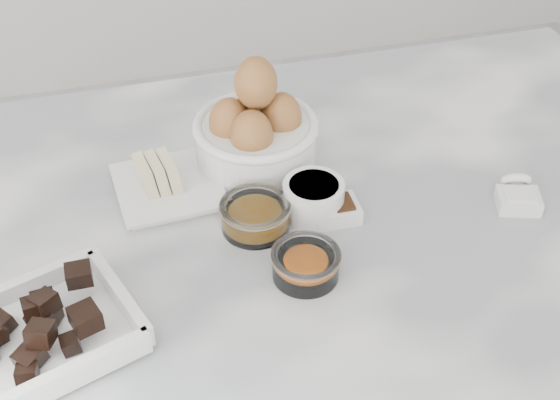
# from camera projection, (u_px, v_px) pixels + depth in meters

# --- Properties ---
(marble_slab) EXTENTS (1.20, 0.80, 0.04)m
(marble_slab) POSITION_uv_depth(u_px,v_px,m) (270.00, 257.00, 0.93)
(marble_slab) COLOR white
(marble_slab) RESTS_ON cabinet
(chocolate_dish) EXTENTS (0.23, 0.20, 0.05)m
(chocolate_dish) POSITION_uv_depth(u_px,v_px,m) (37.00, 333.00, 0.79)
(chocolate_dish) COLOR white
(chocolate_dish) RESTS_ON marble_slab
(butter_plate) EXTENTS (0.14, 0.14, 0.05)m
(butter_plate) POSITION_uv_depth(u_px,v_px,m) (166.00, 182.00, 0.98)
(butter_plate) COLOR white
(butter_plate) RESTS_ON marble_slab
(sugar_ramekin) EXTENTS (0.08, 0.08, 0.04)m
(sugar_ramekin) POSITION_uv_depth(u_px,v_px,m) (313.00, 197.00, 0.95)
(sugar_ramekin) COLOR white
(sugar_ramekin) RESTS_ON marble_slab
(egg_bowl) EXTENTS (0.16, 0.16, 0.16)m
(egg_bowl) POSITION_uv_depth(u_px,v_px,m) (256.00, 131.00, 1.01)
(egg_bowl) COLOR white
(egg_bowl) RESTS_ON marble_slab
(honey_bowl) EXTENTS (0.09, 0.09, 0.04)m
(honey_bowl) POSITION_uv_depth(u_px,v_px,m) (255.00, 215.00, 0.93)
(honey_bowl) COLOR white
(honey_bowl) RESTS_ON marble_slab
(zest_bowl) EXTENTS (0.08, 0.08, 0.03)m
(zest_bowl) POSITION_uv_depth(u_px,v_px,m) (306.00, 263.00, 0.87)
(zest_bowl) COLOR white
(zest_bowl) RESTS_ON marble_slab
(vanilla_spoon) EXTENTS (0.06, 0.07, 0.04)m
(vanilla_spoon) POSITION_uv_depth(u_px,v_px,m) (334.00, 205.00, 0.95)
(vanilla_spoon) COLOR white
(vanilla_spoon) RESTS_ON marble_slab
(salt_spoon) EXTENTS (0.06, 0.07, 0.04)m
(salt_spoon) POSITION_uv_depth(u_px,v_px,m) (518.00, 195.00, 0.97)
(salt_spoon) COLOR white
(salt_spoon) RESTS_ON marble_slab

